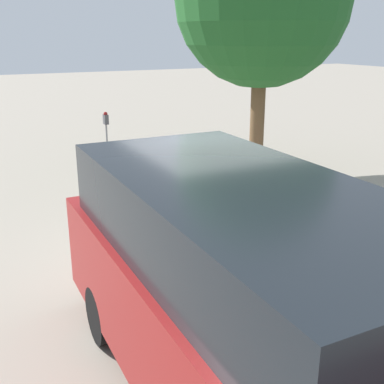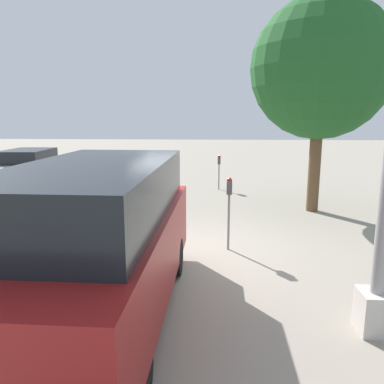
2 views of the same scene
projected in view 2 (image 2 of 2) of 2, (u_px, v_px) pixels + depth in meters
ground_plane at (201, 252)px, 7.79m from camera, size 80.00×80.00×0.00m
parking_meter_near at (229, 197)px, 7.72m from camera, size 0.20×0.11×1.54m
parking_meter_far at (219, 164)px, 14.36m from camera, size 0.20×0.11×1.33m
parked_van at (96, 238)px, 5.01m from camera, size 5.08×2.06×2.16m
car_distant at (30, 165)px, 16.16m from camera, size 4.53×2.04×1.41m
street_tree at (321, 69)px, 10.44m from camera, size 3.94×3.94×6.06m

